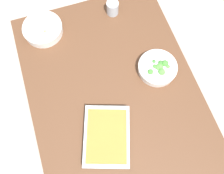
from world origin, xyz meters
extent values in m
plane|color=#B2A899|center=(0.00, 0.00, 0.00)|extent=(6.00, 6.00, 0.00)
cube|color=brown|center=(0.00, 0.00, 0.72)|extent=(1.20, 0.90, 0.04)
cylinder|color=brown|center=(-0.54, -0.39, 0.35)|extent=(0.06, 0.06, 0.70)
cylinder|color=brown|center=(-0.54, 0.39, 0.35)|extent=(0.06, 0.06, 0.70)
cylinder|color=brown|center=(0.54, 0.39, 0.35)|extent=(0.06, 0.06, 0.70)
cylinder|color=white|center=(-0.46, -0.27, 0.77)|extent=(0.22, 0.22, 0.05)
torus|color=white|center=(-0.46, -0.27, 0.79)|extent=(0.23, 0.23, 0.01)
cylinder|color=#B2844C|center=(-0.46, -0.27, 0.77)|extent=(0.18, 0.18, 0.03)
sphere|color=#B2844C|center=(-0.42, -0.26, 0.79)|extent=(0.02, 0.02, 0.02)
sphere|color=silver|center=(-0.44, -0.27, 0.79)|extent=(0.02, 0.02, 0.02)
sphere|color=#B2844C|center=(-0.46, -0.27, 0.79)|extent=(0.02, 0.02, 0.02)
sphere|color=#C66633|center=(-0.50, -0.23, 0.79)|extent=(0.02, 0.02, 0.02)
cylinder|color=white|center=(-0.02, 0.27, 0.77)|extent=(0.21, 0.21, 0.05)
torus|color=white|center=(-0.02, 0.27, 0.79)|extent=(0.21, 0.21, 0.01)
cylinder|color=#8CB272|center=(-0.02, 0.27, 0.77)|extent=(0.17, 0.17, 0.02)
sphere|color=#569E42|center=(-0.01, 0.27, 0.79)|extent=(0.03, 0.03, 0.03)
sphere|color=#478C38|center=(0.00, 0.22, 0.79)|extent=(0.03, 0.03, 0.03)
sphere|color=#3D7A33|center=(-0.05, 0.26, 0.78)|extent=(0.02, 0.02, 0.02)
sphere|color=#478C38|center=(-0.02, 0.31, 0.79)|extent=(0.04, 0.04, 0.04)
sphere|color=#569E42|center=(0.00, 0.32, 0.79)|extent=(0.03, 0.03, 0.03)
sphere|color=#569E42|center=(0.02, 0.27, 0.79)|extent=(0.04, 0.04, 0.04)
sphere|color=#478C38|center=(-0.02, 0.25, 0.79)|extent=(0.03, 0.03, 0.03)
sphere|color=#569E42|center=(-0.01, 0.28, 0.79)|extent=(0.04, 0.04, 0.04)
sphere|color=#3D7A33|center=(-0.03, 0.29, 0.79)|extent=(0.03, 0.03, 0.03)
sphere|color=#569E42|center=(-0.01, 0.26, 0.79)|extent=(0.03, 0.03, 0.03)
cube|color=silver|center=(0.25, -0.11, 0.77)|extent=(0.36, 0.31, 0.06)
cube|color=gold|center=(0.25, -0.11, 0.78)|extent=(0.31, 0.27, 0.04)
cylinder|color=#B2BCC6|center=(-0.46, 0.16, 0.78)|extent=(0.07, 0.07, 0.08)
cylinder|color=black|center=(-0.46, 0.16, 0.77)|extent=(0.06, 0.06, 0.05)
cube|color=silver|center=(-0.46, -0.27, 0.74)|extent=(0.07, 0.13, 0.01)
ellipsoid|color=silver|center=(-0.42, -0.19, 0.75)|extent=(0.04, 0.05, 0.01)
camera|label=1|loc=(0.46, -0.15, 2.00)|focal=39.95mm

